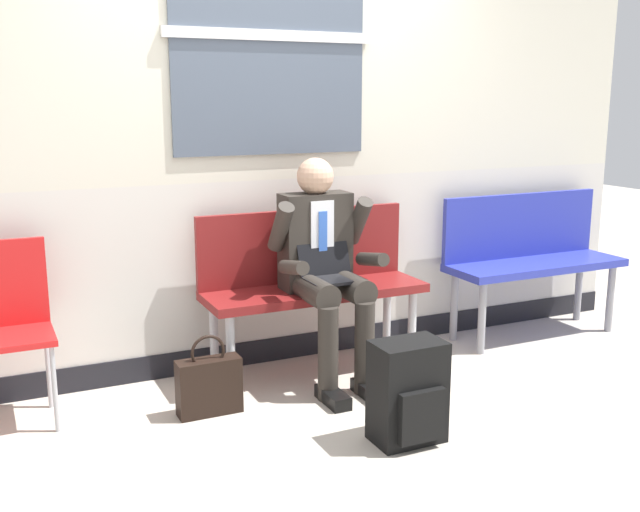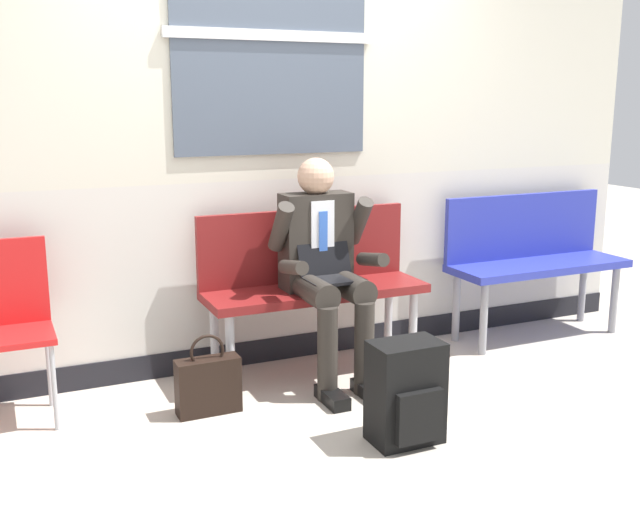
{
  "view_description": "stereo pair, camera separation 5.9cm",
  "coord_description": "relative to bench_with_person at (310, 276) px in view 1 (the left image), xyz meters",
  "views": [
    {
      "loc": [
        -1.62,
        -3.54,
        1.6
      ],
      "look_at": [
        0.06,
        0.05,
        0.75
      ],
      "focal_mm": 41.71,
      "sensor_mm": 36.0,
      "label": 1
    },
    {
      "loc": [
        -1.56,
        -3.57,
        1.6
      ],
      "look_at": [
        0.06,
        0.05,
        0.75
      ],
      "focal_mm": 41.71,
      "sensor_mm": 36.0,
      "label": 2
    }
  ],
  "objects": [
    {
      "name": "person_seated",
      "position": [
        -0.0,
        -0.2,
        0.11
      ],
      "size": [
        0.57,
        0.7,
        1.27
      ],
      "color": "#2D2823",
      "rests_on": "ground"
    },
    {
      "name": "ground_plane",
      "position": [
        -0.13,
        -0.32,
        -0.57
      ],
      "size": [
        18.0,
        18.0,
        0.0
      ],
      "primitive_type": "plane",
      "color": "#B2A899"
    },
    {
      "name": "backpack",
      "position": [
        0.02,
        -1.08,
        -0.33
      ],
      "size": [
        0.33,
        0.26,
        0.49
      ],
      "color": "black",
      "rests_on": "ground"
    },
    {
      "name": "station_wall",
      "position": [
        -0.13,
        0.27,
        0.78
      ],
      "size": [
        5.23,
        0.16,
        2.7
      ],
      "color": "beige",
      "rests_on": "ground"
    },
    {
      "name": "folding_chair",
      "position": [
        -1.64,
        -0.02,
        -0.02
      ],
      "size": [
        0.38,
        0.38,
        0.91
      ],
      "color": "red",
      "rests_on": "ground"
    },
    {
      "name": "bench_empty",
      "position": [
        1.63,
        0.0,
        0.0
      ],
      "size": [
        1.25,
        0.42,
        0.96
      ],
      "color": "#28339E",
      "rests_on": "ground"
    },
    {
      "name": "bench_with_person",
      "position": [
        0.0,
        0.0,
        0.0
      ],
      "size": [
        1.3,
        0.42,
        0.95
      ],
      "color": "maroon",
      "rests_on": "ground"
    },
    {
      "name": "handbag",
      "position": [
        -0.74,
        -0.38,
        -0.42
      ],
      "size": [
        0.33,
        0.12,
        0.42
      ],
      "color": "black",
      "rests_on": "ground"
    }
  ]
}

